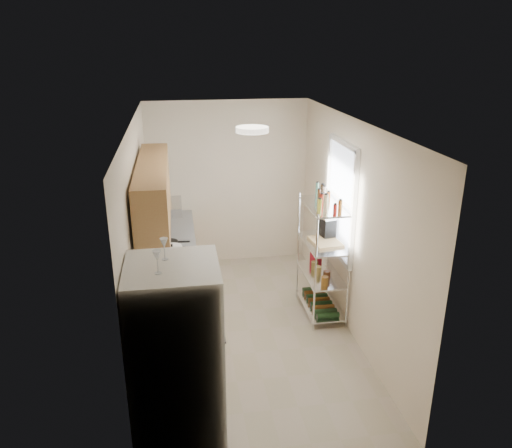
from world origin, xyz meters
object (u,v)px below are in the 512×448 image
(rice_cooker, at_px, (172,254))
(espresso_machine, at_px, (326,227))
(cutting_board, at_px, (325,242))
(frying_pan_large, at_px, (168,247))
(refrigerator, at_px, (178,363))

(rice_cooker, relative_size, espresso_machine, 0.89)
(rice_cooker, height_order, cutting_board, rice_cooker)
(frying_pan_large, bearing_deg, espresso_machine, 7.81)
(frying_pan_large, distance_m, espresso_machine, 2.07)
(rice_cooker, xyz_separation_m, espresso_machine, (1.99, 0.22, 0.15))
(rice_cooker, bearing_deg, frying_pan_large, 96.67)
(refrigerator, relative_size, frying_pan_large, 7.57)
(rice_cooker, xyz_separation_m, frying_pan_large, (-0.05, 0.45, -0.08))
(rice_cooker, xyz_separation_m, cutting_board, (1.93, 0.04, 0.02))
(frying_pan_large, xyz_separation_m, cutting_board, (1.98, -0.40, 0.11))
(cutting_board, distance_m, espresso_machine, 0.23)
(refrigerator, height_order, rice_cooker, refrigerator)
(frying_pan_large, bearing_deg, cutting_board, 2.49)
(espresso_machine, bearing_deg, cutting_board, -119.86)
(frying_pan_large, xyz_separation_m, espresso_machine, (2.04, -0.22, 0.23))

